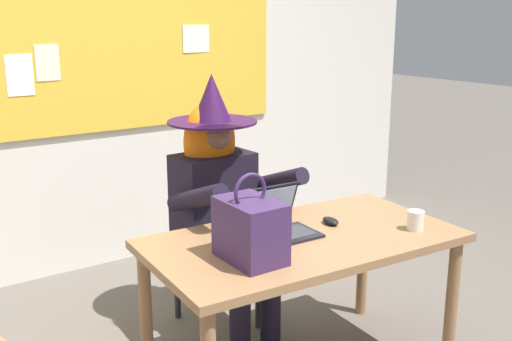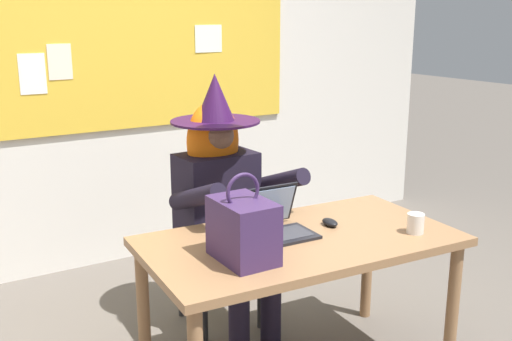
{
  "view_description": "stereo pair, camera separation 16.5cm",
  "coord_description": "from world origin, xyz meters",
  "px_view_note": "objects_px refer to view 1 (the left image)",
  "views": [
    {
      "loc": [
        -1.58,
        -1.97,
        1.71
      ],
      "look_at": [
        0.07,
        0.42,
        0.96
      ],
      "focal_mm": 42.59,
      "sensor_mm": 36.0,
      "label": 1
    },
    {
      "loc": [
        -1.44,
        -2.06,
        1.71
      ],
      "look_at": [
        0.07,
        0.42,
        0.96
      ],
      "focal_mm": 42.59,
      "sensor_mm": 36.0,
      "label": 2
    }
  ],
  "objects_px": {
    "chair_at_desk": "(210,233)",
    "coffee_mug": "(415,220)",
    "computer_mouse": "(330,221)",
    "person_costumed": "(220,190)",
    "laptop": "(282,223)",
    "desk_main": "(303,253)",
    "handbag": "(250,230)"
  },
  "relations": [
    {
      "from": "laptop",
      "to": "handbag",
      "type": "relative_size",
      "value": 0.8
    },
    {
      "from": "handbag",
      "to": "person_costumed",
      "type": "bearing_deg",
      "value": 68.24
    },
    {
      "from": "person_costumed",
      "to": "chair_at_desk",
      "type": "bearing_deg",
      "value": 176.59
    },
    {
      "from": "handbag",
      "to": "coffee_mug",
      "type": "relative_size",
      "value": 3.98
    },
    {
      "from": "laptop",
      "to": "computer_mouse",
      "type": "height_order",
      "value": "laptop"
    },
    {
      "from": "desk_main",
      "to": "person_costumed",
      "type": "distance_m",
      "value": 0.65
    },
    {
      "from": "chair_at_desk",
      "to": "laptop",
      "type": "bearing_deg",
      "value": 4.88
    },
    {
      "from": "desk_main",
      "to": "chair_at_desk",
      "type": "bearing_deg",
      "value": 95.43
    },
    {
      "from": "chair_at_desk",
      "to": "person_costumed",
      "type": "bearing_deg",
      "value": 2.51
    },
    {
      "from": "laptop",
      "to": "coffee_mug",
      "type": "height_order",
      "value": "laptop"
    },
    {
      "from": "person_costumed",
      "to": "coffee_mug",
      "type": "bearing_deg",
      "value": 30.61
    },
    {
      "from": "person_costumed",
      "to": "laptop",
      "type": "distance_m",
      "value": 0.53
    },
    {
      "from": "desk_main",
      "to": "laptop",
      "type": "xyz_separation_m",
      "value": [
        -0.05,
        0.1,
        0.13
      ]
    },
    {
      "from": "person_costumed",
      "to": "coffee_mug",
      "type": "relative_size",
      "value": 14.9
    },
    {
      "from": "chair_at_desk",
      "to": "coffee_mug",
      "type": "bearing_deg",
      "value": 33.06
    },
    {
      "from": "desk_main",
      "to": "laptop",
      "type": "distance_m",
      "value": 0.17
    },
    {
      "from": "computer_mouse",
      "to": "person_costumed",
      "type": "bearing_deg",
      "value": 121.74
    },
    {
      "from": "chair_at_desk",
      "to": "computer_mouse",
      "type": "distance_m",
      "value": 0.78
    },
    {
      "from": "chair_at_desk",
      "to": "laptop",
      "type": "xyz_separation_m",
      "value": [
        0.02,
        -0.65,
        0.24
      ]
    },
    {
      "from": "laptop",
      "to": "computer_mouse",
      "type": "distance_m",
      "value": 0.27
    },
    {
      "from": "laptop",
      "to": "computer_mouse",
      "type": "xyz_separation_m",
      "value": [
        0.27,
        -0.04,
        -0.03
      ]
    },
    {
      "from": "handbag",
      "to": "coffee_mug",
      "type": "xyz_separation_m",
      "value": [
        0.85,
        -0.15,
        -0.09
      ]
    },
    {
      "from": "chair_at_desk",
      "to": "computer_mouse",
      "type": "xyz_separation_m",
      "value": [
        0.29,
        -0.69,
        0.21
      ]
    },
    {
      "from": "desk_main",
      "to": "coffee_mug",
      "type": "relative_size",
      "value": 15.7
    },
    {
      "from": "computer_mouse",
      "to": "coffee_mug",
      "type": "height_order",
      "value": "coffee_mug"
    },
    {
      "from": "handbag",
      "to": "coffee_mug",
      "type": "height_order",
      "value": "handbag"
    },
    {
      "from": "desk_main",
      "to": "handbag",
      "type": "relative_size",
      "value": 3.95
    },
    {
      "from": "desk_main",
      "to": "handbag",
      "type": "bearing_deg",
      "value": -166.22
    },
    {
      "from": "computer_mouse",
      "to": "laptop",
      "type": "bearing_deg",
      "value": 175.59
    },
    {
      "from": "person_costumed",
      "to": "handbag",
      "type": "height_order",
      "value": "person_costumed"
    },
    {
      "from": "chair_at_desk",
      "to": "handbag",
      "type": "height_order",
      "value": "handbag"
    },
    {
      "from": "computer_mouse",
      "to": "handbag",
      "type": "distance_m",
      "value": 0.6
    }
  ]
}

